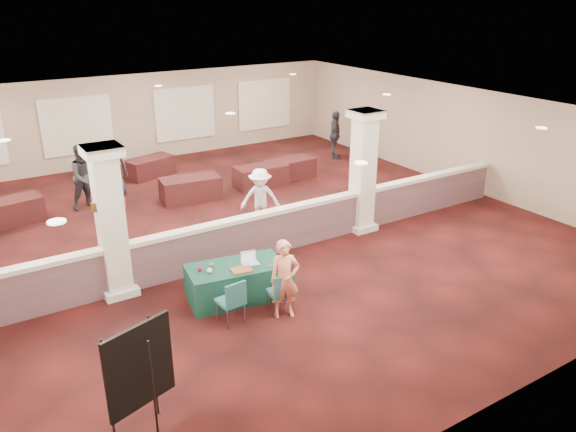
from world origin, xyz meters
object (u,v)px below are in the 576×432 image
near_table (236,282)px  easel_board (139,368)px  conf_chair_side (233,299)px  woman (285,279)px  far_table_front_center (191,189)px  far_table_back_center (150,167)px  conf_chair_main (282,290)px  far_table_back_left (10,212)px  far_table_back_right (290,169)px  attendee_b (260,199)px  attendee_d (113,169)px  attendee_a (85,177)px  far_table_front_right (261,176)px  attendee_c (335,135)px

near_table → easel_board: (-2.87, -2.77, 0.78)m
conf_chair_side → woman: 1.06m
easel_board → far_table_front_center: 9.85m
far_table_back_center → easel_board: bearing=-109.5°
conf_chair_side → far_table_front_center: conf_chair_side is taller
conf_chair_main → far_table_back_left: size_ratio=0.53×
far_table_back_right → attendee_b: (-2.95, -3.20, 0.49)m
far_table_back_right → attendee_d: bearing=165.9°
woman → attendee_d: attendee_d is taller
far_table_back_right → attendee_a: (-6.51, 0.80, 0.62)m
conf_chair_side → far_table_back_center: (1.78, 9.80, -0.22)m
conf_chair_side → attendee_a: size_ratio=0.48×
far_table_back_right → near_table: bearing=-130.2°
attendee_b → attendee_d: bearing=152.9°
far_table_back_left → attendee_a: attendee_a is taller
far_table_front_right → far_table_back_center: 4.01m
far_table_front_right → attendee_d: size_ratio=0.96×
easel_board → far_table_back_right: size_ratio=1.10×
far_table_front_right → far_table_back_right: size_ratio=1.03×
far_table_front_center → far_table_back_left: far_table_front_center is taller
woman → far_table_front_center: 7.19m
far_table_front_center → far_table_back_center: 2.97m
far_table_back_left → woman: bearing=-64.2°
conf_chair_side → far_table_back_right: (5.73, 7.04, -0.21)m
far_table_front_right → conf_chair_main: bearing=-116.6°
conf_chair_main → attendee_d: bearing=103.3°
woman → far_table_back_center: woman is taller
far_table_front_center → attendee_c: size_ratio=0.98×
attendee_a → attendee_c: size_ratio=1.06×
conf_chair_side → attendee_c: attendee_c is taller
far_table_back_left → attendee_c: 11.40m
far_table_back_center → far_table_back_right: bearing=-34.9°
near_table → attendee_a: 7.14m
easel_board → attendee_b: bearing=30.6°
far_table_front_center → attendee_b: size_ratio=1.07×
attendee_a → easel_board: bearing=-114.2°
conf_chair_side → far_table_back_left: (-2.89, 7.75, -0.21)m
conf_chair_main → easel_board: (-3.36, -1.74, 0.63)m
far_table_front_center → attendee_c: attendee_c is taller
near_table → far_table_back_center: 9.05m
far_table_front_right → far_table_back_right: 1.26m
easel_board → attendee_d: size_ratio=1.03×
woman → attendee_d: 8.74m
attendee_d → far_table_back_left: bearing=21.1°
far_table_back_right → attendee_b: 4.38m
easel_board → far_table_back_right: easel_board is taller
attendee_a → woman: bearing=-92.6°
far_table_back_right → far_table_back_center: bearing=145.1°
conf_chair_main → far_table_back_left: bearing=124.0°
attendee_a → attendee_b: 5.35m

